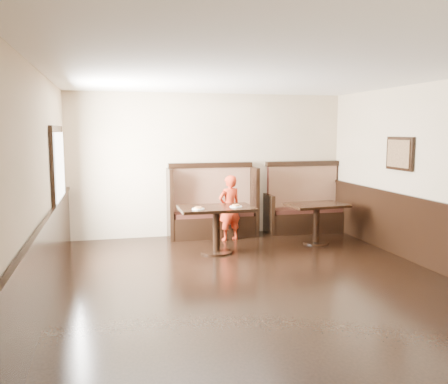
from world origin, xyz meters
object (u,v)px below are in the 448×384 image
object	(u,v)px
table_main	(216,218)
child	(230,208)
booth_main	(212,210)
table_neighbor	(316,214)
booth_neighbor	(304,208)

from	to	relation	value
table_main	child	xyz separation A→B (m)	(0.45, 0.86, 0.01)
booth_main	table_neighbor	xyz separation A→B (m)	(1.75, -1.03, 0.02)
booth_main	child	xyz separation A→B (m)	(0.25, -0.42, 0.10)
table_main	child	bearing A→B (deg)	62.50
table_main	child	world-z (taller)	child
child	table_main	bearing A→B (deg)	47.69
booth_neighbor	booth_main	bearing A→B (deg)	179.95
booth_main	booth_neighbor	distance (m)	1.95
booth_main	booth_neighbor	world-z (taller)	same
booth_main	booth_neighbor	xyz separation A→B (m)	(1.95, -0.00, -0.05)
booth_neighbor	table_main	xyz separation A→B (m)	(-2.16, -1.28, 0.13)
booth_main	child	bearing A→B (deg)	-59.49
booth_main	table_neighbor	distance (m)	2.03
booth_neighbor	table_neighbor	distance (m)	1.05
table_main	table_neighbor	bearing A→B (deg)	7.45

